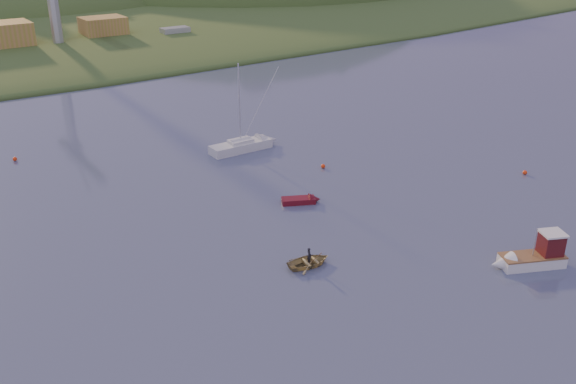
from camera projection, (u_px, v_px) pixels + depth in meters
shore_slope at (1, 27)px, 164.91m from camera, size 640.00×150.00×7.00m
hill_center at (2, 5)px, 204.08m from camera, size 140.00×120.00×36.00m
wharf at (71, 47)px, 134.52m from camera, size 42.00×16.00×2.40m
shed_west at (2, 35)px, 127.11m from camera, size 11.00×8.00×4.80m
shed_east at (103, 26)px, 138.88m from camera, size 9.00×7.00×4.00m
fishing_boat at (528, 257)px, 53.51m from camera, size 6.56×4.37×4.03m
sailboat_far at (241, 145)px, 79.52m from camera, size 7.90×2.38×10.96m
canoe at (309, 262)px, 53.82m from camera, size 4.04×3.11×0.78m
paddler at (309, 258)px, 53.69m from camera, size 0.40×0.56×1.43m
red_tender at (306, 200)px, 65.54m from camera, size 4.18×2.93×1.35m
work_vessel at (176, 38)px, 142.85m from camera, size 14.54×5.33×3.72m
buoy_0 at (525, 172)px, 72.53m from camera, size 0.50×0.50×0.50m
buoy_1 at (323, 166)px, 74.31m from camera, size 0.50×0.50×0.50m
buoy_3 at (15, 159)px, 76.46m from camera, size 0.50×0.50×0.50m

